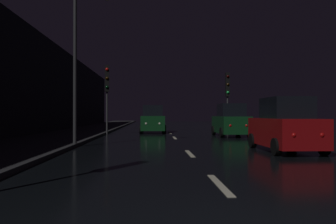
{
  "coord_description": "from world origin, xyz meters",
  "views": [
    {
      "loc": [
        -1.38,
        -4.04,
        1.45
      ],
      "look_at": [
        -0.6,
        13.02,
        1.56
      ],
      "focal_mm": 36.98,
      "sensor_mm": 36.0,
      "label": 1
    }
  ],
  "objects": [
    {
      "name": "lane_centerline",
      "position": [
        0.0,
        14.88,
        0.01
      ],
      "size": [
        0.16,
        22.34,
        0.01
      ],
      "color": "beige",
      "rests_on": "ground"
    },
    {
      "name": "traffic_light_far_left",
      "position": [
        -4.61,
        20.86,
        3.62
      ],
      "size": [
        0.34,
        0.47,
        4.97
      ],
      "rotation": [
        0.0,
        0.0,
        -1.46
      ],
      "color": "#38383A",
      "rests_on": "ground"
    },
    {
      "name": "car_approaching_headlights",
      "position": [
        -1.33,
        23.33,
        0.99
      ],
      "size": [
        1.98,
        4.28,
        2.16
      ],
      "rotation": [
        0.0,
        0.0,
        -1.57
      ],
      "color": "#0F3819",
      "rests_on": "ground"
    },
    {
      "name": "streetlamp_overhead",
      "position": [
        -4.34,
        11.49,
        4.65
      ],
      "size": [
        1.7,
        0.44,
        6.98
      ],
      "color": "#2D2D30",
      "rests_on": "ground"
    },
    {
      "name": "traffic_light_far_right",
      "position": [
        4.61,
        23.14,
        3.45
      ],
      "size": [
        0.32,
        0.47,
        4.76
      ],
      "rotation": [
        0.0,
        0.0,
        -1.62
      ],
      "color": "#38383A",
      "rests_on": "ground"
    },
    {
      "name": "car_parked_right_near",
      "position": [
        3.81,
        9.25,
        0.96
      ],
      "size": [
        1.93,
        4.17,
        2.1
      ],
      "rotation": [
        0.0,
        0.0,
        1.57
      ],
      "color": "maroon",
      "rests_on": "ground"
    },
    {
      "name": "building_facade_left",
      "position": [
        -9.51,
        21.0,
        3.57
      ],
      "size": [
        0.8,
        63.0,
        7.15
      ],
      "primitive_type": "cube",
      "color": "black",
      "rests_on": "ground"
    },
    {
      "name": "sidewalk_left",
      "position": [
        -6.91,
        24.5,
        0.07
      ],
      "size": [
        4.4,
        84.0,
        0.15
      ],
      "primitive_type": "cube",
      "color": "#28282B",
      "rests_on": "ground"
    },
    {
      "name": "car_parked_right_far",
      "position": [
        3.81,
        18.58,
        0.98
      ],
      "size": [
        1.96,
        4.25,
        2.14
      ],
      "rotation": [
        0.0,
        0.0,
        1.57
      ],
      "color": "#0F3819",
      "rests_on": "ground"
    },
    {
      "name": "ground",
      "position": [
        0.0,
        24.5,
        -0.01
      ],
      "size": [
        26.22,
        84.0,
        0.02
      ],
      "primitive_type": "cube",
      "color": "black"
    }
  ]
}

